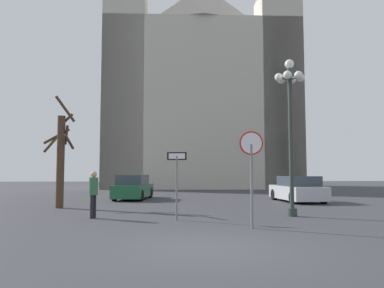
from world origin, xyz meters
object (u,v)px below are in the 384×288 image
at_px(stop_sign, 251,161).
at_px(parked_car_far_silver, 298,190).
at_px(street_lamp, 290,110).
at_px(pedestrian_walking, 93,190).
at_px(parked_car_near_green, 133,188).
at_px(bare_tree, 61,156).
at_px(cathedral, 201,84).
at_px(one_way_arrow_sign, 177,176).

height_order(stop_sign, parked_car_far_silver, stop_sign).
height_order(street_lamp, pedestrian_walking, street_lamp).
height_order(street_lamp, parked_car_far_silver, street_lamp).
distance_m(street_lamp, parked_car_near_green, 12.02).
relative_size(street_lamp, parked_car_far_silver, 1.38).
distance_m(stop_sign, street_lamp, 4.16).
height_order(stop_sign, bare_tree, bare_tree).
relative_size(cathedral, parked_car_near_green, 8.37).
bearing_deg(one_way_arrow_sign, stop_sign, -43.55).
distance_m(cathedral, pedestrian_walking, 29.76).
xyz_separation_m(parked_car_far_silver, pedestrian_walking, (-10.04, -6.85, 0.35)).
height_order(stop_sign, street_lamp, street_lamp).
distance_m(stop_sign, parked_car_near_green, 13.15).
bearing_deg(parked_car_near_green, pedestrian_walking, -94.23).
height_order(stop_sign, one_way_arrow_sign, stop_sign).
xyz_separation_m(stop_sign, street_lamp, (2.22, 2.87, 2.05)).
distance_m(one_way_arrow_sign, street_lamp, 5.11).
relative_size(stop_sign, street_lamp, 0.48).
bearing_deg(bare_tree, cathedral, 68.78).
height_order(cathedral, pedestrian_walking, cathedral).
relative_size(street_lamp, pedestrian_walking, 3.55).
xyz_separation_m(one_way_arrow_sign, pedestrian_walking, (-2.97, 0.76, -0.50)).
bearing_deg(street_lamp, cathedral, 91.47).
bearing_deg(parked_car_far_silver, street_lamp, -111.75).
bearing_deg(bare_tree, parked_car_near_green, 61.12).
bearing_deg(pedestrian_walking, parked_car_near_green, 85.77).
distance_m(stop_sign, one_way_arrow_sign, 3.00).
relative_size(street_lamp, parked_car_near_green, 1.28).
height_order(one_way_arrow_sign, parked_car_near_green, one_way_arrow_sign).
bearing_deg(pedestrian_walking, one_way_arrow_sign, -14.38).
bearing_deg(parked_car_far_silver, one_way_arrow_sign, -132.92).
height_order(one_way_arrow_sign, bare_tree, bare_tree).
bearing_deg(parked_car_far_silver, parked_car_near_green, 164.04).
height_order(street_lamp, parked_car_near_green, street_lamp).
distance_m(cathedral, street_lamp, 28.02).
height_order(parked_car_near_green, pedestrian_walking, pedestrian_walking).
height_order(street_lamp, bare_tree, street_lamp).
bearing_deg(parked_car_near_green, one_way_arrow_sign, -77.58).
xyz_separation_m(parked_car_near_green, pedestrian_walking, (-0.70, -9.52, 0.32)).
bearing_deg(street_lamp, parked_car_near_green, 125.05).
xyz_separation_m(cathedral, one_way_arrow_sign, (-3.68, -27.86, -9.86)).
xyz_separation_m(one_way_arrow_sign, street_lamp, (4.37, 0.82, 2.51)).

